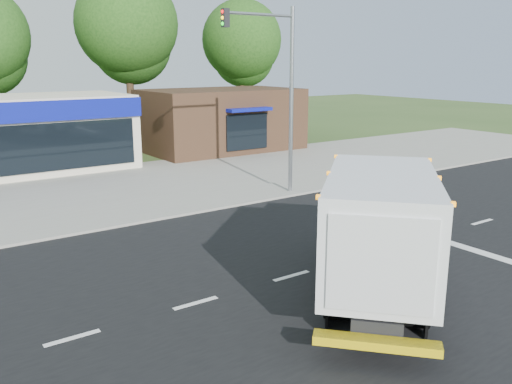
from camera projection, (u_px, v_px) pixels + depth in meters
ground at (368, 255)px, 16.61m from camera, size 120.00×120.00×0.00m
road_asphalt at (368, 255)px, 16.61m from camera, size 60.00×14.00×0.02m
sidewalk at (226, 199)px, 23.12m from camera, size 60.00×2.40×0.12m
parking_apron at (166, 177)px, 27.75m from camera, size 60.00×9.00×0.02m
lane_markings at (432, 258)px, 16.29m from camera, size 55.20×7.00×0.01m
ems_box_truck at (379, 223)px, 13.35m from camera, size 7.03×6.74×3.31m
emergency_worker at (331, 270)px, 13.08m from camera, size 0.67×0.71×1.75m
brown_storefront at (221, 120)px, 35.95m from camera, size 10.00×6.70×4.00m
traffic_signal_pole at (280, 82)px, 22.81m from camera, size 3.51×0.25×8.00m
background_trees at (59, 37)px, 36.81m from camera, size 36.77×7.39×12.10m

